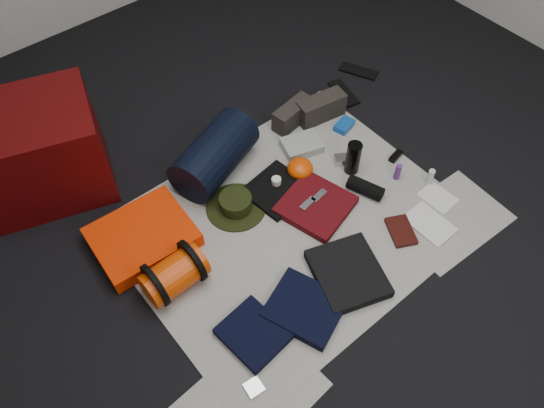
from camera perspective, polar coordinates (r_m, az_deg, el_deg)
floor at (r=2.72m, az=2.06°, el=-2.37°), size 4.50×4.50×0.02m
newspaper_mat at (r=2.71m, az=2.07°, el=-2.21°), size 1.60×1.30×0.01m
newspaper_sheet_front_left at (r=2.33m, az=-2.39°, el=-20.11°), size 0.61×0.44×0.00m
newspaper_sheet_front_right at (r=2.88m, az=18.59°, el=-1.64°), size 0.60×0.43×0.00m
red_cabinet at (r=2.93m, az=-23.68°, el=5.21°), size 0.74×0.67×0.51m
sleeping_pad at (r=2.69m, az=-13.73°, el=-3.44°), size 0.49×0.41×0.09m
stuff_sack at (r=2.49m, az=-10.44°, el=-7.51°), size 0.30×0.18×0.17m
sack_strap_left at (r=2.46m, az=-12.46°, el=-8.51°), size 0.02×0.22×0.22m
sack_strap_right at (r=2.50m, az=-8.60°, el=-6.04°), size 0.02×0.22×0.22m
navy_duffel at (r=2.85m, az=-6.19°, el=5.31°), size 0.56×0.42×0.26m
boonie_brim at (r=2.77m, az=-3.88°, el=-0.34°), size 0.38×0.38×0.01m
boonie_crown at (r=2.74m, az=-3.93°, el=0.18°), size 0.17×0.17×0.07m
hiking_boot_left at (r=3.14m, az=2.25°, el=9.62°), size 0.28×0.14×0.13m
hiking_boot_right at (r=3.18m, az=5.29°, el=10.25°), size 0.30×0.16×0.15m
flip_flop_left at (r=3.40m, az=7.72°, el=11.75°), size 0.14×0.26×0.01m
flip_flop_right at (r=3.58m, az=9.29°, el=13.93°), size 0.18×0.26×0.01m
trousers_navy_a at (r=2.40m, az=-2.02°, el=-13.77°), size 0.26×0.30×0.04m
trousers_navy_b at (r=2.45m, az=3.55°, el=-11.10°), size 0.38×0.40×0.05m
trousers_charcoal at (r=2.55m, az=8.16°, el=-7.40°), size 0.40×0.43×0.05m
black_tshirt at (r=2.82m, az=0.54°, el=1.52°), size 0.33×0.32×0.03m
red_shirt at (r=2.76m, az=4.71°, el=-0.16°), size 0.40×0.40×0.04m
orange_stuff_sack at (r=2.88m, az=3.04°, el=3.86°), size 0.19×0.19×0.09m
first_aid_pouch at (r=3.02m, az=3.20°, el=6.32°), size 0.25×0.21×0.05m
water_bottle at (r=2.89m, az=8.72°, el=4.92°), size 0.09×0.09×0.20m
speaker at (r=2.84m, az=10.01°, el=1.72°), size 0.14×0.21×0.08m
compact_camera at (r=2.98m, az=7.73°, el=4.76°), size 0.12×0.11×0.04m
cyan_case at (r=3.17m, az=7.78°, el=8.39°), size 0.14×0.10×0.04m
toiletry_purple at (r=2.94m, az=13.37°, el=3.37°), size 0.04×0.04×0.10m
toiletry_clear at (r=2.96m, az=16.66°, el=2.81°), size 0.04×0.04×0.10m
paperback_book at (r=2.75m, az=13.71°, el=-2.84°), size 0.18×0.21×0.02m
map_booklet at (r=2.82m, az=16.58°, el=-2.08°), size 0.17×0.24×0.01m
map_printout at (r=2.94m, az=17.41°, el=0.67°), size 0.15×0.19×0.01m
sunglasses at (r=3.06m, az=13.18°, el=5.04°), size 0.10×0.06×0.02m
key_cluster at (r=2.34m, az=-1.96°, el=-19.11°), size 0.08×0.08×0.01m
tape_roll at (r=2.82m, az=0.47°, el=2.50°), size 0.05×0.05×0.03m
energy_bar_a at (r=2.73m, az=3.85°, el=0.03°), size 0.10×0.05×0.01m
energy_bar_b at (r=2.76m, az=5.08°, el=0.88°), size 0.10×0.05×0.01m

